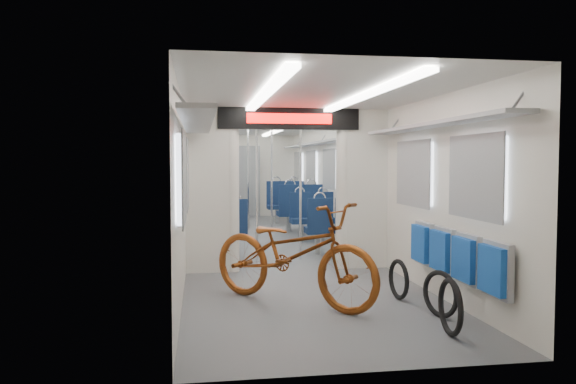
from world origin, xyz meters
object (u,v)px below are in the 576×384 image
at_px(bike_hoop_c, 399,282).
at_px(stanchion_near_left, 257,188).
at_px(seat_bay_far_right, 292,203).
at_px(bicycle, 292,253).
at_px(bike_hoop_b, 440,297).
at_px(bike_hoop_a, 450,310).
at_px(stanchion_far_right, 272,180).
at_px(stanchion_near_right, 301,187).
at_px(stanchion_far_left, 248,181).
at_px(seat_bay_far_left, 213,202).
at_px(seat_bay_near_right, 321,218).
at_px(flip_bench, 454,255).
at_px(seat_bay_near_left, 218,220).

height_order(bike_hoop_c, stanchion_near_left, stanchion_near_left).
bearing_deg(seat_bay_far_right, bicycle, -99.44).
bearing_deg(bike_hoop_b, bike_hoop_a, -105.66).
bearing_deg(stanchion_far_right, bike_hoop_a, -84.95).
bearing_deg(bicycle, stanchion_far_right, 39.97).
bearing_deg(bike_hoop_c, stanchion_near_right, 103.02).
bearing_deg(bicycle, bike_hoop_b, -74.33).
xyz_separation_m(bicycle, stanchion_far_left, (0.03, 5.87, 0.59)).
relative_size(bicycle, stanchion_near_left, 0.92).
relative_size(bicycle, stanchion_far_right, 0.92).
bearing_deg(stanchion_far_left, stanchion_near_left, -92.75).
xyz_separation_m(bike_hoop_a, seat_bay_far_left, (-1.87, 8.93, 0.34)).
distance_m(bike_hoop_a, seat_bay_near_right, 5.31).
bearing_deg(seat_bay_near_right, stanchion_far_left, 121.65).
bearing_deg(stanchion_far_right, seat_bay_far_right, 61.39).
distance_m(stanchion_near_left, stanchion_near_right, 0.77).
height_order(flip_bench, bike_hoop_c, flip_bench).
distance_m(seat_bay_near_left, seat_bay_far_left, 3.68).
bearing_deg(flip_bench, stanchion_far_right, 99.29).
relative_size(seat_bay_near_left, stanchion_near_right, 0.84).
height_order(flip_bench, stanchion_far_left, stanchion_far_left).
bearing_deg(seat_bay_far_right, stanchion_far_left, -131.21).
distance_m(bike_hoop_b, seat_bay_far_right, 7.98).
distance_m(bicycle, seat_bay_far_left, 7.63).
bearing_deg(seat_bay_near_left, stanchion_far_left, 70.19).
bearing_deg(seat_bay_near_right, bicycle, -106.78).
height_order(seat_bay_near_left, stanchion_near_left, stanchion_near_left).
distance_m(bike_hoop_c, stanchion_near_left, 2.95).
distance_m(bike_hoop_a, stanchion_near_left, 4.11).
bearing_deg(stanchion_near_right, bike_hoop_b, -77.55).
bearing_deg(flip_bench, bike_hoop_c, 128.18).
bearing_deg(stanchion_near_left, flip_bench, -59.37).
bearing_deg(stanchion_far_left, seat_bay_near_left, -109.81).
relative_size(bike_hoop_a, stanchion_far_right, 0.22).
height_order(flip_bench, seat_bay_near_right, seat_bay_near_right).
relative_size(seat_bay_near_left, stanchion_far_right, 0.84).
bearing_deg(stanchion_near_left, seat_bay_far_right, 74.32).
bearing_deg(bike_hoop_c, flip_bench, -51.82).
xyz_separation_m(bike_hoop_b, stanchion_far_left, (-1.33, 6.64, 0.94)).
bearing_deg(bike_hoop_a, bike_hoop_c, 89.49).
bearing_deg(bike_hoop_c, bike_hoop_a, -90.51).
xyz_separation_m(flip_bench, stanchion_far_left, (-1.59, 6.38, 0.57)).
relative_size(bicycle, seat_bay_near_right, 1.10).
relative_size(seat_bay_far_right, stanchion_far_right, 1.01).
xyz_separation_m(bicycle, bike_hoop_c, (1.21, 0.01, -0.36)).
xyz_separation_m(bike_hoop_a, stanchion_far_left, (-1.17, 7.20, 0.92)).
height_order(bike_hoop_a, stanchion_near_left, stanchion_near_left).
bearing_deg(bike_hoop_b, stanchion_near_right, 102.45).
xyz_separation_m(bike_hoop_c, stanchion_near_left, (-1.35, 2.44, 0.95)).
distance_m(flip_bench, seat_bay_far_right, 7.72).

